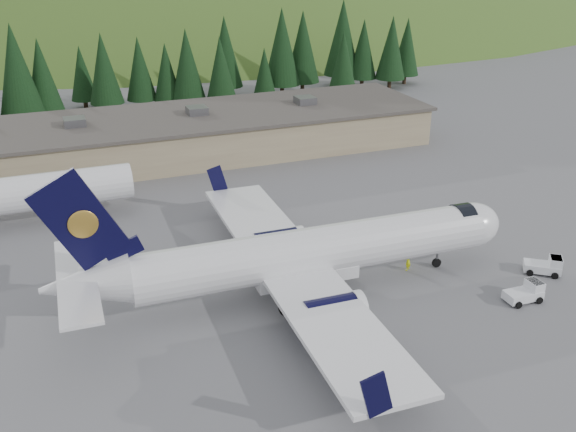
# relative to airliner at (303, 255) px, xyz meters

# --- Properties ---
(ground) EXTENTS (600.00, 600.00, 0.00)m
(ground) POSITION_rel_airliner_xyz_m (1.09, -0.03, -3.31)
(ground) COLOR slate
(airliner) EXTENTS (37.38, 34.99, 12.43)m
(airliner) POSITION_rel_airliner_xyz_m (0.00, 0.00, 0.00)
(airliner) COLOR white
(airliner) RESTS_ON ground
(baggage_tug_a) EXTENTS (2.97, 1.83, 1.57)m
(baggage_tug_a) POSITION_rel_airliner_xyz_m (15.75, -7.56, -2.61)
(baggage_tug_a) COLOR white
(baggage_tug_a) RESTS_ON ground
(baggage_tug_b) EXTENTS (3.26, 2.94, 1.58)m
(baggage_tug_b) POSITION_rel_airliner_xyz_m (20.24, -4.66, -2.61)
(baggage_tug_b) COLOR white
(baggage_tug_b) RESTS_ON ground
(terminal_building) EXTENTS (71.00, 17.00, 6.10)m
(terminal_building) POSITION_rel_airliner_xyz_m (-3.92, 37.97, -0.69)
(terminal_building) COLOR #8C795D
(terminal_building) RESTS_ON ground
(ramp_worker) EXTENTS (0.76, 0.69, 1.74)m
(ramp_worker) POSITION_rel_airliner_xyz_m (9.74, 0.08, -2.44)
(ramp_worker) COLOR #DDEB0E
(ramp_worker) RESTS_ON ground
(tree_line) EXTENTS (111.26, 18.07, 14.49)m
(tree_line) POSITION_rel_airliner_xyz_m (-2.02, 62.20, 4.23)
(tree_line) COLOR black
(tree_line) RESTS_ON ground
(hills) EXTENTS (614.00, 330.00, 300.00)m
(hills) POSITION_rel_airliner_xyz_m (54.43, 207.35, -86.11)
(hills) COLOR #3E6420
(hills) RESTS_ON ground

